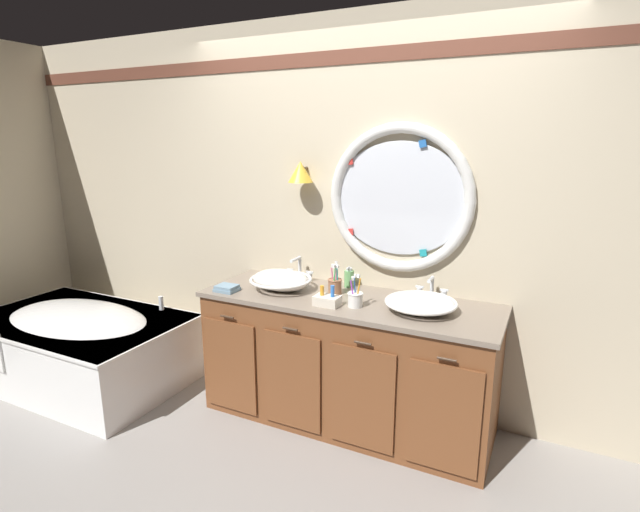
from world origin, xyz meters
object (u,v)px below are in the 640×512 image
object	(u,v)px
bathtub	(80,342)
toothbrush_holder_left	(335,285)
sink_basin_left	(281,280)
toothbrush_holder_right	(355,298)
sink_basin_right	(421,303)
toiletry_basket	(327,300)
folded_hand_towel	(227,288)
soap_dispenser	(349,278)

from	to	relation	value
bathtub	toothbrush_holder_left	xyz separation A→B (m)	(1.92, 0.45, 0.59)
sink_basin_left	toothbrush_holder_right	xyz separation A→B (m)	(0.57, -0.10, -0.02)
bathtub	sink_basin_right	distance (m)	2.60
bathtub	toiletry_basket	xyz separation A→B (m)	(1.97, 0.23, 0.57)
sink_basin_left	toiletry_basket	bearing A→B (deg)	-19.95
sink_basin_left	toothbrush_holder_left	xyz separation A→B (m)	(0.36, 0.08, -0.01)
toothbrush_holder_right	folded_hand_towel	xyz separation A→B (m)	(-0.87, -0.09, -0.03)
sink_basin_right	folded_hand_towel	bearing A→B (deg)	-171.47
toothbrush_holder_left	toiletry_basket	bearing A→B (deg)	-76.80
bathtub	toothbrush_holder_right	bearing A→B (deg)	7.46
folded_hand_towel	sink_basin_right	bearing A→B (deg)	8.53
toothbrush_holder_left	folded_hand_towel	size ratio (longest dim) A/B	1.50
sink_basin_right	toothbrush_holder_left	size ratio (longest dim) A/B	1.96
soap_dispenser	toiletry_basket	size ratio (longest dim) A/B	0.93
sink_basin_left	sink_basin_right	bearing A→B (deg)	0.00
folded_hand_towel	bathtub	bearing A→B (deg)	-171.50
bathtub	sink_basin_left	xyz separation A→B (m)	(1.56, 0.37, 0.60)
bathtub	toothbrush_holder_right	distance (m)	2.23
toothbrush_holder_left	sink_basin_left	bearing A→B (deg)	-167.49
sink_basin_right	folded_hand_towel	xyz separation A→B (m)	(-1.24, -0.19, -0.03)
bathtub	sink_basin_left	world-z (taller)	sink_basin_left
soap_dispenser	toiletry_basket	world-z (taller)	soap_dispenser
sink_basin_left	toiletry_basket	size ratio (longest dim) A/B	2.72
bathtub	toothbrush_holder_right	world-z (taller)	toothbrush_holder_right
sink_basin_right	toothbrush_holder_left	bearing A→B (deg)	172.26
sink_basin_left	sink_basin_right	world-z (taller)	sink_basin_left
sink_basin_left	folded_hand_towel	size ratio (longest dim) A/B	2.91
bathtub	soap_dispenser	distance (m)	2.13
toothbrush_holder_left	toiletry_basket	xyz separation A→B (m)	(0.05, -0.23, -0.02)
folded_hand_towel	soap_dispenser	bearing A→B (deg)	33.01
toothbrush_holder_left	soap_dispenser	distance (m)	0.18
toothbrush_holder_left	soap_dispenser	world-z (taller)	toothbrush_holder_left
folded_hand_towel	toiletry_basket	size ratio (longest dim) A/B	0.93
bathtub	toothbrush_holder_left	bearing A→B (deg)	13.30
toothbrush_holder_right	toiletry_basket	distance (m)	0.17
sink_basin_right	toiletry_basket	world-z (taller)	toiletry_basket
sink_basin_right	soap_dispenser	bearing A→B (deg)	155.22
bathtub	toothbrush_holder_right	size ratio (longest dim) A/B	7.87
bathtub	toiletry_basket	bearing A→B (deg)	6.52
sink_basin_left	soap_dispenser	distance (m)	0.46
toothbrush_holder_left	toothbrush_holder_right	world-z (taller)	toothbrush_holder_left
bathtub	sink_basin_right	size ratio (longest dim) A/B	3.85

